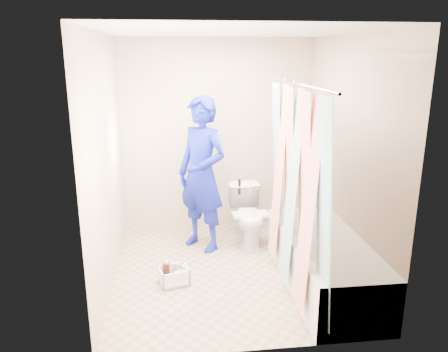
{
  "coord_description": "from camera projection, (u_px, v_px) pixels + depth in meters",
  "views": [
    {
      "loc": [
        -0.56,
        -4.13,
        2.2
      ],
      "look_at": [
        -0.03,
        0.38,
        0.93
      ],
      "focal_mm": 35.0,
      "sensor_mm": 36.0,
      "label": 1
    }
  ],
  "objects": [
    {
      "name": "toilet",
      "position": [
        248.0,
        216.0,
        5.19
      ],
      "size": [
        0.42,
        0.69,
        0.69
      ],
      "primitive_type": "imported",
      "rotation": [
        0.0,
        0.0,
        0.05
      ],
      "color": "silver",
      "rests_on": "ground"
    },
    {
      "name": "shower_curtain",
      "position": [
        294.0,
        188.0,
        3.98
      ],
      "size": [
        0.06,
        1.75,
        1.8
      ],
      "primitive_type": "cube",
      "color": "white",
      "rests_on": "curtain_rod"
    },
    {
      "name": "bathtub",
      "position": [
        324.0,
        261.0,
        4.22
      ],
      "size": [
        0.7,
        1.75,
        0.5
      ],
      "color": "white",
      "rests_on": "ground"
    },
    {
      "name": "tank_internals",
      "position": [
        242.0,
        185.0,
        5.27
      ],
      "size": [
        0.17,
        0.06,
        0.23
      ],
      "color": "black",
      "rests_on": "toilet"
    },
    {
      "name": "floor",
      "position": [
        231.0,
        270.0,
        4.6
      ],
      "size": [
        2.6,
        2.6,
        0.0
      ],
      "primitive_type": "plane",
      "color": "tan",
      "rests_on": "ground"
    },
    {
      "name": "wall_right",
      "position": [
        349.0,
        157.0,
        4.42
      ],
      "size": [
        0.02,
        2.6,
        2.4
      ],
      "primitive_type": "cube",
      "color": "#C2AD95",
      "rests_on": "ground"
    },
    {
      "name": "tank_lid",
      "position": [
        250.0,
        214.0,
        5.07
      ],
      "size": [
        0.43,
        0.2,
        0.03
      ],
      "primitive_type": "cube",
      "rotation": [
        0.0,
        0.0,
        0.05
      ],
      "color": "white",
      "rests_on": "toilet"
    },
    {
      "name": "wall_back",
      "position": [
        218.0,
        136.0,
        5.52
      ],
      "size": [
        2.4,
        0.02,
        2.4
      ],
      "primitive_type": "cube",
      "color": "#C2AD95",
      "rests_on": "ground"
    },
    {
      "name": "ceiling",
      "position": [
        232.0,
        31.0,
        3.96
      ],
      "size": [
        2.4,
        2.6,
        0.02
      ],
      "primitive_type": "cube",
      "color": "white",
      "rests_on": "wall_back"
    },
    {
      "name": "plumber",
      "position": [
        202.0,
        175.0,
        4.94
      ],
      "size": [
        0.75,
        0.76,
        1.77
      ],
      "primitive_type": "imported",
      "rotation": [
        0.0,
        0.0,
        -0.79
      ],
      "color": "#102DA3",
      "rests_on": "ground"
    },
    {
      "name": "cleaning_caddy",
      "position": [
        175.0,
        276.0,
        4.32
      ],
      "size": [
        0.33,
        0.29,
        0.21
      ],
      "rotation": [
        0.0,
        0.0,
        0.25
      ],
      "color": "white",
      "rests_on": "ground"
    },
    {
      "name": "wall_left",
      "position": [
        106.0,
        163.0,
        4.14
      ],
      "size": [
        0.02,
        2.6,
        2.4
      ],
      "primitive_type": "cube",
      "color": "#C2AD95",
      "rests_on": "ground"
    },
    {
      "name": "wall_front",
      "position": [
        256.0,
        203.0,
        3.04
      ],
      "size": [
        2.4,
        0.02,
        2.4
      ],
      "primitive_type": "cube",
      "color": "#C2AD95",
      "rests_on": "ground"
    },
    {
      "name": "curtain_rod",
      "position": [
        299.0,
        84.0,
        3.73
      ],
      "size": [
        0.02,
        1.9,
        0.02
      ],
      "primitive_type": "cylinder",
      "rotation": [
        1.57,
        0.0,
        0.0
      ],
      "color": "silver",
      "rests_on": "wall_back"
    }
  ]
}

